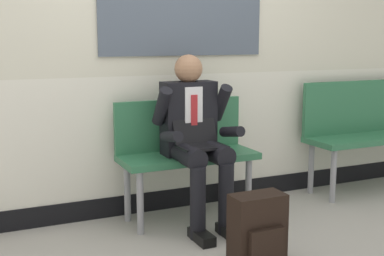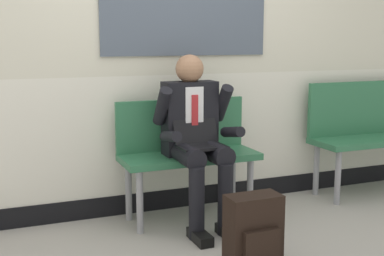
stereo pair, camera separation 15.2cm
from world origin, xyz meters
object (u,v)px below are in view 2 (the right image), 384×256
object	(u,v)px
bench_empty	(375,127)
person_seated	(196,135)
bench_with_person	(186,148)
backpack	(254,233)

from	to	relation	value
bench_empty	person_seated	xyz separation A→B (m)	(-1.84, -0.21, 0.10)
bench_empty	person_seated	distance (m)	1.86
bench_with_person	backpack	distance (m)	1.07
bench_with_person	bench_empty	bearing A→B (deg)	0.30
bench_with_person	bench_empty	distance (m)	1.84
person_seated	bench_empty	bearing A→B (deg)	6.41
bench_with_person	person_seated	distance (m)	0.24
bench_empty	backpack	size ratio (longest dim) A/B	2.84
bench_empty	person_seated	size ratio (longest dim) A/B	1.02
bench_empty	backpack	world-z (taller)	bench_empty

